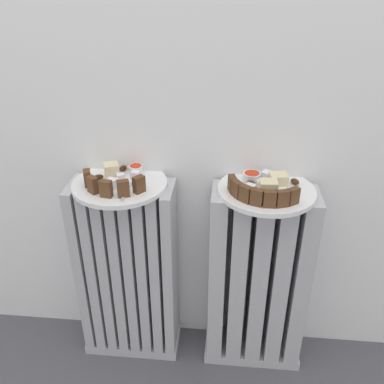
{
  "coord_description": "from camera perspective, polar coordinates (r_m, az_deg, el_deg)",
  "views": [
    {
      "loc": [
        0.09,
        -0.66,
        1.09
      ],
      "look_at": [
        0.0,
        0.28,
        0.58
      ],
      "focal_mm": 38.61,
      "sensor_mm": 36.0,
      "label": 1
    }
  ],
  "objects": [
    {
      "name": "radiator_left",
      "position": [
        1.27,
        -8.78,
        -11.11
      ],
      "size": [
        0.29,
        0.13,
        0.58
      ],
      "color": "#B2B2B7",
      "rests_on": "ground_plane"
    },
    {
      "name": "radiator_right",
      "position": [
        1.24,
        9.01,
        -12.18
      ],
      "size": [
        0.29,
        0.13,
        0.58
      ],
      "color": "#B2B2B7",
      "rests_on": "ground_plane"
    },
    {
      "name": "plate_left",
      "position": [
        1.1,
        -9.94,
        1.09
      ],
      "size": [
        0.25,
        0.25,
        0.01
      ],
      "primitive_type": "cylinder",
      "color": "white",
      "rests_on": "radiator_left"
    },
    {
      "name": "plate_right",
      "position": [
        1.07,
        10.23,
        0.19
      ],
      "size": [
        0.25,
        0.25,
        0.01
      ],
      "primitive_type": "cylinder",
      "color": "white",
      "rests_on": "radiator_right"
    },
    {
      "name": "dark_cake_slice_left_0",
      "position": [
        1.09,
        -14.25,
        1.86
      ],
      "size": [
        0.03,
        0.03,
        0.04
      ],
      "primitive_type": "cube",
      "rotation": [
        0.0,
        0.0,
        -1.21
      ],
      "color": "#56351E",
      "rests_on": "plate_left"
    },
    {
      "name": "dark_cake_slice_left_1",
      "position": [
        1.05,
        -13.56,
        0.97
      ],
      "size": [
        0.03,
        0.03,
        0.04
      ],
      "primitive_type": "cube",
      "rotation": [
        0.0,
        0.0,
        -0.68
      ],
      "color": "#56351E",
      "rests_on": "plate_left"
    },
    {
      "name": "dark_cake_slice_left_2",
      "position": [
        1.03,
        -11.8,
        0.44
      ],
      "size": [
        0.03,
        0.02,
        0.04
      ],
      "primitive_type": "cube",
      "rotation": [
        0.0,
        0.0,
        -0.15
      ],
      "color": "#56351E",
      "rests_on": "plate_left"
    },
    {
      "name": "dark_cake_slice_left_3",
      "position": [
        1.02,
        -9.47,
        0.46
      ],
      "size": [
        0.03,
        0.03,
        0.04
      ],
      "primitive_type": "cube",
      "rotation": [
        0.0,
        0.0,
        0.38
      ],
      "color": "#56351E",
      "rests_on": "plate_left"
    },
    {
      "name": "dark_cake_slice_left_4",
      "position": [
        1.03,
        -7.33,
        1.05
      ],
      "size": [
        0.03,
        0.03,
        0.04
      ],
      "primitive_type": "cube",
      "rotation": [
        0.0,
        0.0,
        0.91
      ],
      "color": "#56351E",
      "rests_on": "plate_left"
    },
    {
      "name": "marble_cake_slice_left_0",
      "position": [
        1.12,
        -11.02,
        2.89
      ],
      "size": [
        0.05,
        0.05,
        0.04
      ],
      "primitive_type": "cube",
      "rotation": [
        0.0,
        0.0,
        0.39
      ],
      "color": "beige",
      "rests_on": "plate_left"
    },
    {
      "name": "turkish_delight_left_0",
      "position": [
        1.07,
        -11.06,
        1.14
      ],
      "size": [
        0.03,
        0.03,
        0.02
      ],
      "primitive_type": "cube",
      "rotation": [
        0.0,
        0.0,
        1.21
      ],
      "color": "white",
      "rests_on": "plate_left"
    },
    {
      "name": "turkish_delight_left_1",
      "position": [
        1.1,
        -9.82,
        1.98
      ],
      "size": [
        0.03,
        0.03,
        0.02
      ],
      "primitive_type": "cube",
      "rotation": [
        0.0,
        0.0,
        0.46
      ],
      "color": "white",
      "rests_on": "plate_left"
    },
    {
      "name": "turkish_delight_left_2",
      "position": [
        1.11,
        -7.86,
        2.34
      ],
      "size": [
        0.02,
        0.02,
        0.02
      ],
      "primitive_type": "cube",
      "rotation": [
        0.0,
        0.0,
        1.41
      ],
      "color": "white",
      "rests_on": "plate_left"
    },
    {
      "name": "medjool_date_left_0",
      "position": [
        1.12,
        -12.82,
        2.01
      ],
      "size": [
        0.03,
        0.02,
        0.01
      ],
      "primitive_type": "ellipsoid",
      "rotation": [
        0.0,
        0.0,
        0.46
      ],
      "color": "#3D1E0F",
      "rests_on": "plate_left"
    },
    {
      "name": "medjool_date_left_1",
      "position": [
        1.16,
        -9.52,
        3.25
      ],
      "size": [
        0.03,
        0.03,
        0.01
      ],
      "primitive_type": "ellipsoid",
      "rotation": [
        0.0,
        0.0,
        1.17
      ],
      "color": "#3D1E0F",
      "rests_on": "plate_left"
    },
    {
      "name": "medjool_date_left_2",
      "position": [
        1.08,
        -7.63,
        1.47
      ],
      "size": [
        0.03,
        0.03,
        0.01
      ],
      "primitive_type": "ellipsoid",
      "rotation": [
        0.0,
        0.0,
        0.62
      ],
      "color": "#3D1E0F",
      "rests_on": "plate_left"
    },
    {
      "name": "jam_bowl_left",
      "position": [
        1.13,
        -7.78,
        3.16
      ],
      "size": [
        0.04,
        0.04,
        0.02
      ],
      "color": "white",
      "rests_on": "plate_left"
    },
    {
      "name": "dark_cake_slice_right_0",
      "position": [
        1.03,
        5.57,
        1.14
      ],
      "size": [
        0.02,
        0.03,
        0.04
      ],
      "primitive_type": "cube",
      "rotation": [
        0.0,
        0.0,
        -1.33
      ],
      "color": "#56351E",
      "rests_on": "plate_right"
    },
    {
      "name": "dark_cake_slice_right_1",
      "position": [
        1.01,
        6.23,
        0.39
      ],
      "size": [
        0.03,
        0.03,
        0.04
      ],
      "primitive_type": "cube",
      "rotation": [
        0.0,
        0.0,
        -1.0
      ],
      "color": "#56351E",
      "rests_on": "plate_right"
    },
    {
      "name": "dark_cake_slice_right_2",
      "position": [
        0.99,
        7.4,
        -0.27
      ],
      "size": [
        0.03,
        0.03,
        0.04
      ],
      "primitive_type": "cube",
      "rotation": [
        0.0,
        0.0,
        -0.66
      ],
      "color": "#56351E",
      "rests_on": "plate_right"
    },
    {
      "name": "dark_cake_slice_right_3",
      "position": [
        0.98,
        8.95,
        -0.74
      ],
      "size": [
        0.03,
        0.03,
        0.04
      ],
      "primitive_type": "cube",
      "rotation": [
        0.0,
        0.0,
        -0.33
      ],
      "color": "#56351E",
      "rests_on": "plate_right"
    },
    {
      "name": "dark_cake_slice_right_4",
      "position": [
        0.98,
        10.68,
        -0.96
      ],
      "size": [
        0.03,
        0.02,
        0.04
      ],
      "primitive_type": "cube",
      "rotation": [
        0.0,
        0.0,
        -0.0
      ],
      "color": "#56351E",
      "rests_on": "plate_right"
    },
    {
      "name": "dark_cake_slice_right_5",
      "position": [
        0.99,
        12.37,
        -0.9
      ],
      "size": [
        0.03,
        0.03,
        0.04
      ],
      "primitive_type": "cube",
      "rotation": [
        0.0,
        0.0,
        0.33
      ],
      "color": "#56351E",
      "rests_on": "plate_right"
    },
    {
      "name": "dark_cake_slice_right_6",
      "position": [
        1.0,
        13.78,
        -0.56
      ],
      "size": [
        0.03,
        0.03,
        0.04
      ],
      "primitive_type": "cube",
      "rotation": [
        0.0,
        0.0,
        0.66
      ],
      "color": "#56351E",
      "rests_on": "plate_right"
    },
    {
      "name": "marble_cake_slice_right_0",
      "position": [
        1.02,
        10.47,
        0.45
      ],
      "size": [
        0.04,
        0.04,
        0.04
      ],
      "primitive_type": "cube",
      "rotation": [
        0.0,
        0.0,
        0.04
      ],
      "color": "beige",
      "rests_on": "plate_right"
    },
    {
      "name": "marble_cake_slice_right_1",
      "position": [
        1.07,
        11.82,
        1.57
      ],
      "size": [
        0.05,
        0.04,
        0.04
      ],
      "primitive_type": "cube",
      "rotation": [
        0.0,
        0.0,
        0.13
      ],
      "color": "beige",
      "rests_on": "plate_right"
    },
    {
      "name": "turkish_delight_right_0",
      "position": [
        1.1,
        10.31,
        2.19
      ],
      "size": [
        0.04,
        0.04,
        0.03
      ],
      "primitive_type": "cube",
      "rotation": [
        0.0,
        0.0,
        0.93
      ],
      "color": "white",
      "rests_on": "plate_right"
    },
    {
      "name": "turkish_delight_right_1",
      "position": [
        1.03,
        7.99,
        0.37
      ],
      "size": [
        0.03,
        0.03,
        0.02
      ],
      "primitive_type": "cube",
      "rotation": [
        0.0,
        0.0,
        1.1
      ],
      "color": "white",
      "rests_on": "plate_right"
    },
    {
      "name": "turkish_delight_right_2",
      "position": [
        1.06,
        9.64,
        0.91
      ],
      "size": [
        0.03,
        0.03,
        0.02
      ],
      "primitive_type": "cube",
      "rotation": [
        0.0,
        0.0,
        0.37
      ],
      "color": "white",
      "rests_on": "plate_right"
    },
    {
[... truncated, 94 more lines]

